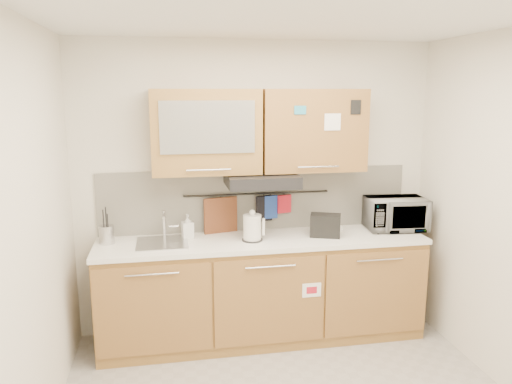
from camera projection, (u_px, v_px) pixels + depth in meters
name	position (u px, v px, depth m)	size (l,w,h in m)	color
ceiling	(305.00, 12.00, 2.80)	(3.20, 3.20, 0.00)	white
wall_back	(256.00, 188.00, 4.51)	(3.20, 3.20, 0.00)	silver
wall_left	(23.00, 249.00, 2.78)	(3.00, 3.00, 0.00)	silver
base_cabinet	(263.00, 294.00, 4.39)	(2.80, 0.64, 0.88)	#A47A3A
countertop	(263.00, 241.00, 4.29)	(2.82, 0.62, 0.04)	white
backsplash	(256.00, 199.00, 4.51)	(2.80, 0.02, 0.56)	silver
upper_cabinets	(259.00, 131.00, 4.23)	(1.82, 0.37, 0.70)	#A47A3A
range_hood	(262.00, 180.00, 4.24)	(0.60, 0.46, 0.10)	black
sink	(162.00, 243.00, 4.15)	(0.42, 0.40, 0.26)	silver
utensil_rail	(257.00, 194.00, 4.47)	(0.02, 0.02, 1.30)	black
utensil_crock	(107.00, 234.00, 4.12)	(0.13, 0.13, 0.31)	#B5B6BA
kettle	(252.00, 228.00, 4.20)	(0.20, 0.18, 0.27)	silver
toaster	(325.00, 225.00, 4.33)	(0.29, 0.23, 0.20)	black
microwave	(396.00, 214.00, 4.54)	(0.52, 0.35, 0.29)	#999999
soap_bottle	(188.00, 226.00, 4.28)	(0.09, 0.10, 0.21)	#999999
cutting_board	(221.00, 218.00, 4.43)	(0.31, 0.02, 0.38)	brown
oven_mitt	(271.00, 207.00, 4.50)	(0.12, 0.03, 0.21)	#21409B
dark_pouch	(264.00, 208.00, 4.49)	(0.14, 0.04, 0.23)	black
pot_holder	(284.00, 204.00, 4.51)	(0.13, 0.02, 0.16)	red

